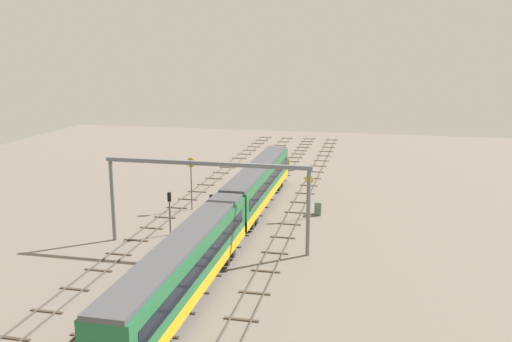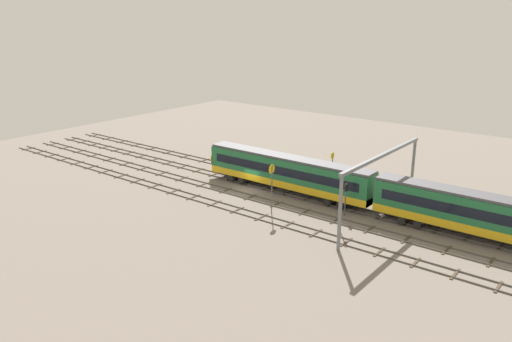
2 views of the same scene
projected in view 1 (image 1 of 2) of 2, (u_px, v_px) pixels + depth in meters
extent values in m
plane|color=slate|center=(249.00, 195.00, 67.65)|extent=(107.41, 107.41, 0.00)
cube|color=#59544C|center=(309.00, 198.00, 66.09)|extent=(91.41, 0.07, 0.16)
cube|color=#59544C|center=(297.00, 197.00, 66.38)|extent=(91.41, 0.07, 0.16)
cube|color=#473828|center=(241.00, 320.00, 36.55)|extent=(0.24, 2.40, 0.08)
cube|color=#473828|center=(255.00, 293.00, 40.51)|extent=(0.24, 2.40, 0.08)
cube|color=#473828|center=(266.00, 271.00, 44.47)|extent=(0.24, 2.40, 0.08)
cube|color=#473828|center=(275.00, 253.00, 48.43)|extent=(0.24, 2.40, 0.08)
cube|color=#473828|center=(283.00, 237.00, 52.39)|extent=(0.24, 2.40, 0.08)
cube|color=#473828|center=(289.00, 224.00, 56.35)|extent=(0.24, 2.40, 0.08)
cube|color=#473828|center=(295.00, 213.00, 60.31)|extent=(0.24, 2.40, 0.08)
cube|color=#473828|center=(300.00, 202.00, 64.26)|extent=(0.24, 2.40, 0.08)
cube|color=#473828|center=(305.00, 193.00, 68.22)|extent=(0.24, 2.40, 0.08)
cube|color=#473828|center=(309.00, 185.00, 72.18)|extent=(0.24, 2.40, 0.08)
cube|color=#473828|center=(312.00, 178.00, 76.14)|extent=(0.24, 2.40, 0.08)
cube|color=#473828|center=(316.00, 172.00, 80.10)|extent=(0.24, 2.40, 0.08)
cube|color=#473828|center=(319.00, 166.00, 84.06)|extent=(0.24, 2.40, 0.08)
cube|color=#473828|center=(321.00, 161.00, 88.02)|extent=(0.24, 2.40, 0.08)
cube|color=#473828|center=(324.00, 156.00, 91.98)|extent=(0.24, 2.40, 0.08)
cube|color=#473828|center=(326.00, 151.00, 95.94)|extent=(0.24, 2.40, 0.08)
cube|color=#473828|center=(328.00, 147.00, 99.90)|extent=(0.24, 2.40, 0.08)
cube|color=#473828|center=(330.00, 143.00, 103.86)|extent=(0.24, 2.40, 0.08)
cube|color=#473828|center=(332.00, 140.00, 107.82)|extent=(0.24, 2.40, 0.08)
cube|color=#59544C|center=(272.00, 196.00, 67.02)|extent=(91.41, 0.07, 0.16)
cube|color=#59544C|center=(261.00, 195.00, 67.32)|extent=(91.41, 0.07, 0.16)
cube|color=#473828|center=(161.00, 336.00, 34.51)|extent=(0.24, 2.40, 0.08)
cube|color=#473828|center=(179.00, 312.00, 37.62)|extent=(0.24, 2.40, 0.08)
cube|color=#473828|center=(194.00, 292.00, 40.73)|extent=(0.24, 2.40, 0.08)
cube|color=#473828|center=(207.00, 274.00, 43.85)|extent=(0.24, 2.40, 0.08)
cube|color=#473828|center=(218.00, 259.00, 46.96)|extent=(0.24, 2.40, 0.08)
cube|color=#473828|center=(228.00, 246.00, 50.07)|extent=(0.24, 2.40, 0.08)
cube|color=#473828|center=(237.00, 235.00, 53.18)|extent=(0.24, 2.40, 0.08)
cube|color=#473828|center=(245.00, 224.00, 56.29)|extent=(0.24, 2.40, 0.08)
cube|color=#473828|center=(252.00, 215.00, 59.40)|extent=(0.24, 2.40, 0.08)
cube|color=#473828|center=(258.00, 207.00, 62.51)|extent=(0.24, 2.40, 0.08)
cube|color=#473828|center=(264.00, 199.00, 65.62)|extent=(0.24, 2.40, 0.08)
cube|color=#473828|center=(269.00, 192.00, 68.73)|extent=(0.24, 2.40, 0.08)
cube|color=#473828|center=(274.00, 186.00, 71.84)|extent=(0.24, 2.40, 0.08)
cube|color=#473828|center=(278.00, 180.00, 74.95)|extent=(0.24, 2.40, 0.08)
cube|color=#473828|center=(282.00, 175.00, 78.06)|extent=(0.24, 2.40, 0.08)
cube|color=#473828|center=(286.00, 170.00, 81.17)|extent=(0.24, 2.40, 0.08)
cube|color=#473828|center=(289.00, 166.00, 84.29)|extent=(0.24, 2.40, 0.08)
cube|color=#473828|center=(292.00, 161.00, 87.40)|extent=(0.24, 2.40, 0.08)
cube|color=#473828|center=(295.00, 158.00, 90.51)|extent=(0.24, 2.40, 0.08)
cube|color=#473828|center=(298.00, 154.00, 93.62)|extent=(0.24, 2.40, 0.08)
cube|color=#473828|center=(301.00, 151.00, 96.73)|extent=(0.24, 2.40, 0.08)
cube|color=#473828|center=(303.00, 147.00, 99.84)|extent=(0.24, 2.40, 0.08)
cube|color=#473828|center=(305.00, 144.00, 102.95)|extent=(0.24, 2.40, 0.08)
cube|color=#473828|center=(308.00, 141.00, 106.06)|extent=(0.24, 2.40, 0.08)
cube|color=#473828|center=(310.00, 139.00, 109.17)|extent=(0.24, 2.40, 0.08)
cube|color=#59544C|center=(237.00, 194.00, 67.95)|extent=(91.41, 0.07, 0.16)
cube|color=#59544C|center=(226.00, 193.00, 68.25)|extent=(91.41, 0.07, 0.16)
cube|color=#473828|center=(88.00, 336.00, 34.45)|extent=(0.24, 2.40, 0.08)
cube|color=#473828|center=(118.00, 306.00, 38.41)|extent=(0.24, 2.40, 0.08)
cube|color=#473828|center=(142.00, 282.00, 42.37)|extent=(0.24, 2.40, 0.08)
cube|color=#473828|center=(162.00, 262.00, 46.33)|extent=(0.24, 2.40, 0.08)
cube|color=#473828|center=(179.00, 245.00, 50.29)|extent=(0.24, 2.40, 0.08)
cube|color=#473828|center=(194.00, 231.00, 54.25)|extent=(0.24, 2.40, 0.08)
cube|color=#473828|center=(206.00, 218.00, 58.21)|extent=(0.24, 2.40, 0.08)
cube|color=#473828|center=(217.00, 208.00, 62.17)|extent=(0.24, 2.40, 0.08)
cube|color=#473828|center=(227.00, 198.00, 66.13)|extent=(0.24, 2.40, 0.08)
cube|color=#473828|center=(236.00, 190.00, 70.09)|extent=(0.24, 2.40, 0.08)
cube|color=#473828|center=(243.00, 182.00, 74.05)|extent=(0.24, 2.40, 0.08)
cube|color=#473828|center=(250.00, 175.00, 78.01)|extent=(0.24, 2.40, 0.08)
cube|color=#473828|center=(256.00, 169.00, 81.96)|extent=(0.24, 2.40, 0.08)
cube|color=#473828|center=(262.00, 163.00, 85.92)|extent=(0.24, 2.40, 0.08)
cube|color=#473828|center=(267.00, 158.00, 89.88)|extent=(0.24, 2.40, 0.08)
cube|color=#473828|center=(272.00, 154.00, 93.84)|extent=(0.24, 2.40, 0.08)
cube|color=#473828|center=(276.00, 149.00, 97.80)|extent=(0.24, 2.40, 0.08)
cube|color=#473828|center=(280.00, 145.00, 101.76)|extent=(0.24, 2.40, 0.08)
cube|color=#473828|center=(284.00, 142.00, 105.72)|extent=(0.24, 2.40, 0.08)
cube|color=#473828|center=(287.00, 138.00, 109.68)|extent=(0.24, 2.40, 0.08)
cube|color=#59544C|center=(203.00, 192.00, 68.88)|extent=(91.41, 0.07, 0.16)
cube|color=#59544C|center=(192.00, 191.00, 69.18)|extent=(91.41, 0.07, 0.16)
cube|color=#473828|center=(13.00, 338.00, 34.20)|extent=(0.24, 2.40, 0.08)
cube|color=#473828|center=(47.00, 311.00, 37.68)|extent=(0.24, 2.40, 0.08)
cube|color=#473828|center=(75.00, 289.00, 41.17)|extent=(0.24, 2.40, 0.08)
cube|color=#473828|center=(98.00, 270.00, 44.65)|extent=(0.24, 2.40, 0.08)
cube|color=#473828|center=(119.00, 254.00, 48.13)|extent=(0.24, 2.40, 0.08)
cube|color=#473828|center=(136.00, 240.00, 51.62)|extent=(0.24, 2.40, 0.08)
cube|color=#473828|center=(152.00, 228.00, 55.10)|extent=(0.24, 2.40, 0.08)
cube|color=#473828|center=(165.00, 217.00, 58.59)|extent=(0.24, 2.40, 0.08)
cube|color=#473828|center=(177.00, 208.00, 62.07)|extent=(0.24, 2.40, 0.08)
cube|color=#473828|center=(188.00, 199.00, 65.56)|extent=(0.24, 2.40, 0.08)
cube|color=#473828|center=(197.00, 192.00, 69.04)|extent=(0.24, 2.40, 0.08)
cube|color=#473828|center=(206.00, 185.00, 72.52)|extent=(0.24, 2.40, 0.08)
cube|color=#473828|center=(214.00, 179.00, 76.01)|extent=(0.24, 2.40, 0.08)
cube|color=#473828|center=(221.00, 173.00, 79.49)|extent=(0.24, 2.40, 0.08)
cube|color=#473828|center=(228.00, 168.00, 82.98)|extent=(0.24, 2.40, 0.08)
cube|color=#473828|center=(234.00, 163.00, 86.46)|extent=(0.24, 2.40, 0.08)
cube|color=#473828|center=(239.00, 158.00, 89.94)|extent=(0.24, 2.40, 0.08)
cube|color=#473828|center=(245.00, 154.00, 93.43)|extent=(0.24, 2.40, 0.08)
cube|color=#473828|center=(249.00, 150.00, 96.91)|extent=(0.24, 2.40, 0.08)
cube|color=#473828|center=(254.00, 147.00, 100.40)|extent=(0.24, 2.40, 0.08)
cube|color=#473828|center=(258.00, 143.00, 103.88)|extent=(0.24, 2.40, 0.08)
cube|color=#473828|center=(262.00, 140.00, 107.36)|extent=(0.24, 2.40, 0.08)
cube|color=#473828|center=(266.00, 137.00, 110.85)|extent=(0.24, 2.40, 0.08)
cube|color=#1E6638|center=(259.00, 182.00, 62.07)|extent=(24.00, 2.90, 3.60)
cube|color=gold|center=(259.00, 194.00, 62.37)|extent=(24.00, 2.94, 0.90)
cube|color=#4C4C51|center=(259.00, 166.00, 61.64)|extent=(24.00, 2.50, 0.30)
cube|color=black|center=(271.00, 179.00, 61.67)|extent=(22.00, 0.04, 1.10)
cube|color=black|center=(246.00, 178.00, 62.28)|extent=(22.00, 0.04, 1.10)
cylinder|color=black|center=(241.00, 225.00, 54.39)|extent=(0.90, 2.70, 0.90)
cylinder|color=black|center=(245.00, 219.00, 56.11)|extent=(0.90, 2.70, 0.90)
cylinder|color=black|center=(270.00, 187.00, 69.03)|extent=(0.90, 2.70, 0.90)
cylinder|color=black|center=(272.00, 184.00, 70.74)|extent=(0.90, 2.70, 0.90)
cube|color=#1E6638|center=(185.00, 265.00, 38.44)|extent=(24.00, 2.90, 3.60)
cube|color=gold|center=(186.00, 283.00, 38.74)|extent=(24.00, 2.94, 0.90)
cube|color=#4C4C51|center=(184.00, 239.00, 38.01)|extent=(24.00, 2.50, 0.30)
cube|color=black|center=(205.00, 261.00, 38.04)|extent=(22.00, 0.04, 1.10)
cube|color=black|center=(165.00, 258.00, 38.65)|extent=(22.00, 0.04, 1.10)
cylinder|color=black|center=(213.00, 260.00, 45.40)|extent=(0.90, 2.70, 0.90)
cylinder|color=black|center=(219.00, 252.00, 47.11)|extent=(0.90, 2.70, 0.90)
cone|color=gold|center=(278.00, 162.00, 74.31)|extent=(1.60, 3.24, 3.24)
cylinder|color=slate|center=(308.00, 213.00, 47.18)|extent=(0.36, 0.36, 7.67)
cylinder|color=slate|center=(113.00, 201.00, 51.00)|extent=(0.36, 0.36, 7.67)
cube|color=slate|center=(206.00, 163.00, 48.20)|extent=(0.40, 18.96, 0.35)
cylinder|color=#4C4C51|center=(191.00, 184.00, 60.93)|extent=(0.12, 0.12, 5.90)
cylinder|color=yellow|center=(191.00, 162.00, 60.42)|extent=(0.05, 1.08, 1.08)
cube|color=black|center=(191.00, 162.00, 60.45)|extent=(0.02, 0.48, 0.12)
cylinder|color=#4C4C51|center=(309.00, 197.00, 57.88)|extent=(0.12, 0.12, 4.68)
cylinder|color=yellow|center=(309.00, 180.00, 57.50)|extent=(0.05, 0.93, 0.93)
cube|color=black|center=(309.00, 180.00, 57.53)|extent=(0.02, 0.42, 0.12)
cylinder|color=#4C4C51|center=(212.00, 218.00, 53.45)|extent=(0.14, 0.14, 3.01)
cube|color=black|center=(211.00, 199.00, 53.02)|extent=(0.20, 0.32, 0.90)
sphere|color=yellow|center=(212.00, 197.00, 53.09)|extent=(0.20, 0.20, 0.20)
sphere|color=#262626|center=(212.00, 201.00, 53.17)|extent=(0.20, 0.20, 0.20)
cylinder|color=#4C4C51|center=(170.00, 218.00, 52.87)|extent=(0.14, 0.14, 3.39)
cube|color=black|center=(169.00, 197.00, 52.39)|extent=(0.20, 0.32, 0.90)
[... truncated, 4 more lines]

